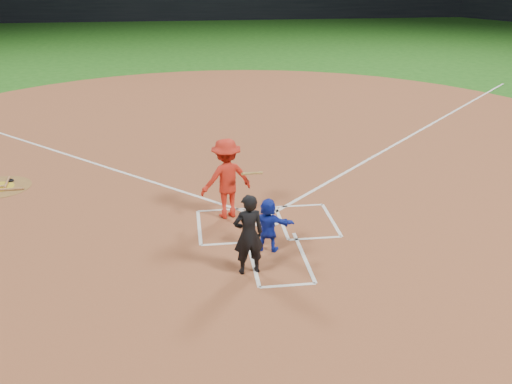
{
  "coord_description": "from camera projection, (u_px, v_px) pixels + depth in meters",
  "views": [
    {
      "loc": [
        -1.85,
        -12.1,
        5.87
      ],
      "look_at": [
        -0.3,
        -0.4,
        1.0
      ],
      "focal_mm": 40.0,
      "sensor_mm": 36.0,
      "label": 1
    }
  ],
  "objects": [
    {
      "name": "ground",
      "position": [
        266.0,
        224.0,
        13.55
      ],
      "size": [
        120.0,
        120.0,
        0.0
      ],
      "primitive_type": "plane",
      "color": "#1D5916",
      "rests_on": "ground"
    },
    {
      "name": "umpire",
      "position": [
        248.0,
        234.0,
        11.14
      ],
      "size": [
        0.67,
        0.5,
        1.68
      ],
      "primitive_type": "imported",
      "rotation": [
        0.0,
        0.0,
        3.31
      ],
      "color": "black",
      "rests_on": "home_plate_dirt"
    },
    {
      "name": "catcher",
      "position": [
        268.0,
        225.0,
        12.1
      ],
      "size": [
        1.16,
        0.69,
        1.19
      ],
      "primitive_type": "imported",
      "rotation": [
        0.0,
        0.0,
        2.81
      ],
      "color": "#162CB6",
      "rests_on": "home_plate_dirt"
    },
    {
      "name": "bat_weight_donut",
      "position": [
        10.0,
        180.0,
        16.05
      ],
      "size": [
        0.19,
        0.19,
        0.05
      ],
      "primitive_type": "torus",
      "color": "black",
      "rests_on": "on_deck_circle"
    },
    {
      "name": "home_plate_dirt",
      "position": [
        240.0,
        147.0,
        19.05
      ],
      "size": [
        28.0,
        28.0,
        0.01
      ],
      "primitive_type": "cylinder",
      "color": "brown",
      "rests_on": "ground"
    },
    {
      "name": "batter_at_plate",
      "position": [
        227.0,
        179.0,
        13.57
      ],
      "size": [
        1.62,
        1.07,
        1.96
      ],
      "color": "red",
      "rests_on": "home_plate_dirt"
    },
    {
      "name": "chalk_markings",
      "position": [
        242.0,
        153.0,
        18.39
      ],
      "size": [
        28.35,
        17.32,
        0.01
      ],
      "color": "white",
      "rests_on": "home_plate_dirt"
    },
    {
      "name": "home_plate",
      "position": [
        266.0,
        223.0,
        13.54
      ],
      "size": [
        0.6,
        0.6,
        0.02
      ],
      "primitive_type": "cylinder",
      "rotation": [
        0.0,
        0.0,
        3.14
      ],
      "color": "silver",
      "rests_on": "home_plate_dirt"
    },
    {
      "name": "stadium_wall_far",
      "position": [
        196.0,
        3.0,
        56.93
      ],
      "size": [
        80.0,
        1.2,
        3.2
      ],
      "primitive_type": "cube",
      "color": "black",
      "rests_on": "ground"
    },
    {
      "name": "on_deck_bat_c",
      "position": [
        7.0,
        189.0,
        15.42
      ],
      "size": [
        0.84,
        0.09,
        0.06
      ],
      "primitive_type": "cylinder",
      "rotation": [
        1.57,
        0.0,
        1.6
      ],
      "color": "#9A6338",
      "rests_on": "on_deck_circle"
    },
    {
      "name": "on_deck_bat_a",
      "position": [
        7.0,
        182.0,
        15.91
      ],
      "size": [
        0.16,
        0.84,
        0.06
      ],
      "primitive_type": "cylinder",
      "rotation": [
        1.57,
        0.0,
        0.12
      ],
      "color": "#A76A3D",
      "rests_on": "on_deck_circle"
    }
  ]
}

